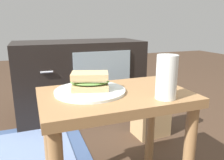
{
  "coord_description": "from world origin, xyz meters",
  "views": [
    {
      "loc": [
        -0.29,
        -0.74,
        0.71
      ],
      "look_at": [
        -0.01,
        0.0,
        0.51
      ],
      "focal_mm": 35.49,
      "sensor_mm": 36.0,
      "label": 1
    }
  ],
  "objects_px": {
    "plate": "(90,91)",
    "paper_bag": "(151,108)",
    "tv_cabinet": "(80,78)",
    "sandwich_front": "(90,81)",
    "beer_glass": "(167,77)"
  },
  "relations": [
    {
      "from": "tv_cabinet",
      "to": "beer_glass",
      "type": "height_order",
      "value": "beer_glass"
    },
    {
      "from": "sandwich_front",
      "to": "beer_glass",
      "type": "bearing_deg",
      "value": -35.1
    },
    {
      "from": "beer_glass",
      "to": "paper_bag",
      "type": "distance_m",
      "value": 0.7
    },
    {
      "from": "tv_cabinet",
      "to": "paper_bag",
      "type": "height_order",
      "value": "tv_cabinet"
    },
    {
      "from": "plate",
      "to": "paper_bag",
      "type": "relative_size",
      "value": 0.72
    },
    {
      "from": "tv_cabinet",
      "to": "sandwich_front",
      "type": "bearing_deg",
      "value": -99.77
    },
    {
      "from": "tv_cabinet",
      "to": "plate",
      "type": "relative_size",
      "value": 3.58
    },
    {
      "from": "sandwich_front",
      "to": "paper_bag",
      "type": "height_order",
      "value": "sandwich_front"
    },
    {
      "from": "tv_cabinet",
      "to": "paper_bag",
      "type": "relative_size",
      "value": 2.59
    },
    {
      "from": "sandwich_front",
      "to": "paper_bag",
      "type": "xyz_separation_m",
      "value": [
        0.5,
        0.38,
        -0.32
      ]
    },
    {
      "from": "plate",
      "to": "sandwich_front",
      "type": "xyz_separation_m",
      "value": [
        -0.0,
        0.0,
        0.04
      ]
    },
    {
      "from": "plate",
      "to": "paper_bag",
      "type": "distance_m",
      "value": 0.69
    },
    {
      "from": "beer_glass",
      "to": "paper_bag",
      "type": "relative_size",
      "value": 0.41
    },
    {
      "from": "paper_bag",
      "to": "sandwich_front",
      "type": "bearing_deg",
      "value": -142.66
    },
    {
      "from": "tv_cabinet",
      "to": "plate",
      "type": "xyz_separation_m",
      "value": [
        -0.16,
        -0.91,
        0.17
      ]
    }
  ]
}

